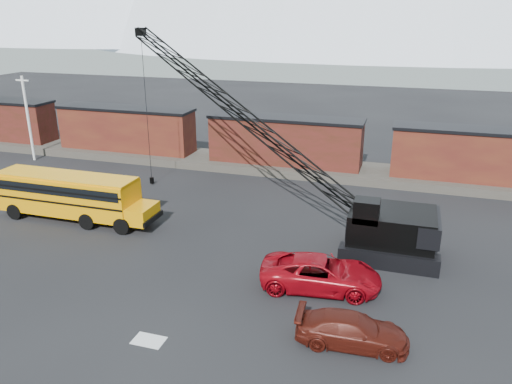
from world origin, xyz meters
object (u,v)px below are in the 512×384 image
school_bus (72,195)px  red_pickup (321,273)px  crawler_crane (239,113)px  maroon_suv (352,330)px

school_bus → red_pickup: 18.32m
school_bus → red_pickup: bearing=-12.5°
red_pickup → crawler_crane: crawler_crane is taller
red_pickup → maroon_suv: 4.74m
red_pickup → maroon_suv: red_pickup is taller
red_pickup → maroon_suv: (2.13, -4.23, -0.16)m
red_pickup → crawler_crane: (-7.35, 8.60, 6.32)m
school_bus → red_pickup: school_bus is taller
school_bus → crawler_crane: size_ratio=0.51×
red_pickup → crawler_crane: 12.95m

